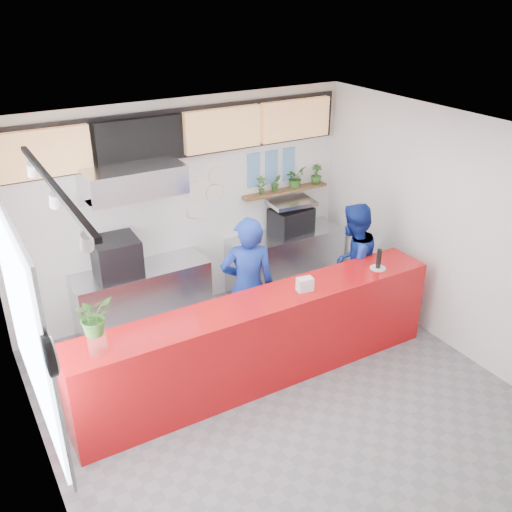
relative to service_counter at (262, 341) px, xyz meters
name	(u,v)px	position (x,y,z in m)	size (l,w,h in m)	color
floor	(279,398)	(0.00, -0.40, -0.55)	(5.00, 5.00, 0.00)	slate
ceiling	(285,141)	(0.00, -0.40, 2.45)	(5.00, 5.00, 0.00)	silver
wall_back	(184,208)	(0.00, 2.10, 0.95)	(5.00, 5.00, 0.00)	white
wall_left	(31,356)	(-2.50, -0.40, 0.95)	(5.00, 5.00, 0.00)	white
wall_right	(452,235)	(2.50, -0.40, 0.95)	(5.00, 5.00, 0.00)	white
service_counter	(262,341)	(0.00, 0.00, 0.00)	(4.50, 0.60, 1.10)	#B40C0F
cream_band	(180,129)	(0.00, 2.09, 2.05)	(5.00, 0.02, 0.80)	beige
prep_bench	(143,298)	(-0.80, 1.80, -0.10)	(1.80, 0.60, 0.90)	#B2B5BA
panini_oven	(117,257)	(-1.09, 1.80, 0.60)	(0.55, 0.55, 0.50)	black
extraction_hood	(132,179)	(-0.80, 1.75, 1.60)	(1.20, 0.70, 0.35)	#B2B5BA
hood_lip	(134,195)	(-0.80, 1.75, 1.40)	(1.20, 0.70, 0.08)	#B2B5BA
right_bench	(285,260)	(1.50, 1.80, -0.10)	(1.80, 0.60, 0.90)	#B2B5BA
espresso_machine	(291,221)	(1.58, 1.80, 0.54)	(0.60, 0.43, 0.38)	black
espresso_tray	(292,203)	(1.58, 1.80, 0.83)	(0.66, 0.46, 0.06)	#A3A6AA
herb_shelf	(285,191)	(1.60, 2.00, 0.95)	(1.40, 0.18, 0.04)	brown
menu_board_far_left	(42,154)	(-1.75, 1.98, 2.00)	(1.10, 0.10, 0.55)	tan
menu_board_mid_left	(139,141)	(-0.59, 1.98, 2.00)	(1.10, 0.10, 0.55)	black
menu_board_mid_right	(223,129)	(0.57, 1.98, 2.00)	(1.10, 0.10, 0.55)	tan
menu_board_far_right	(295,120)	(1.73, 1.98, 2.00)	(1.10, 0.10, 0.55)	tan
soffit	(181,133)	(0.00, 2.06, 2.00)	(4.80, 0.04, 0.65)	black
window_pane	(24,318)	(-2.47, -0.10, 1.15)	(0.04, 2.20, 1.90)	silver
window_frame	(26,317)	(-2.45, -0.10, 1.15)	(0.03, 2.30, 2.00)	#B2B5BA
wall_clock_rim	(49,356)	(-2.46, -1.30, 1.50)	(0.30, 0.30, 0.05)	black
wall_clock_face	(54,354)	(-2.43, -1.30, 1.50)	(0.26, 0.26, 0.02)	white
track_rail	(53,185)	(-2.10, -0.40, 2.39)	(0.05, 2.40, 0.04)	black
dec_plate_a	(194,190)	(0.15, 2.07, 1.20)	(0.24, 0.24, 0.03)	silver
dec_plate_b	(214,193)	(0.45, 2.07, 1.10)	(0.24, 0.24, 0.03)	silver
dec_plate_c	(195,210)	(0.15, 2.07, 0.90)	(0.24, 0.24, 0.03)	silver
dec_plate_d	(217,175)	(0.50, 2.07, 1.35)	(0.24, 0.24, 0.03)	silver
photo_frame_a	(254,162)	(1.10, 2.08, 1.45)	(0.20, 0.02, 0.25)	#598CBF
photo_frame_b	(272,159)	(1.40, 2.08, 1.45)	(0.20, 0.02, 0.25)	#598CBF
photo_frame_c	(289,156)	(1.70, 2.08, 1.45)	(0.20, 0.02, 0.25)	#598CBF
photo_frame_d	(254,179)	(1.10, 2.08, 1.20)	(0.20, 0.02, 0.25)	#598CBF
photo_frame_e	(271,175)	(1.40, 2.08, 1.20)	(0.20, 0.02, 0.25)	#598CBF
photo_frame_f	(288,172)	(1.70, 2.08, 1.20)	(0.20, 0.02, 0.25)	#598CBF
staff_center	(248,287)	(0.16, 0.61, 0.38)	(0.68, 0.44, 1.85)	navy
staff_right	(351,265)	(1.73, 0.53, 0.32)	(0.85, 0.66, 1.74)	navy
herb_a	(261,185)	(1.18, 2.00, 1.11)	(0.15, 0.10, 0.28)	#315D20
herb_b	(276,183)	(1.43, 2.00, 1.10)	(0.14, 0.12, 0.26)	#315D20
herb_c	(295,177)	(1.77, 2.00, 1.13)	(0.29, 0.25, 0.32)	#315D20
herb_d	(316,174)	(2.16, 2.00, 1.12)	(0.16, 0.15, 0.29)	#315D20
glass_vase	(97,343)	(-1.87, -0.07, 0.66)	(0.19, 0.19, 0.23)	silver
basil_vase	(93,316)	(-1.87, -0.07, 0.96)	(0.35, 0.30, 0.39)	#315D20
napkin_holder	(305,284)	(0.54, -0.06, 0.63)	(0.18, 0.11, 0.16)	silver
white_plate	(378,268)	(1.64, -0.07, 0.56)	(0.19, 0.19, 0.01)	silver
pepper_mill	(379,259)	(1.64, -0.07, 0.69)	(0.06, 0.06, 0.25)	black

